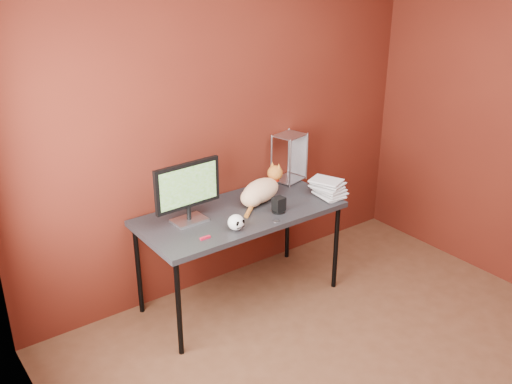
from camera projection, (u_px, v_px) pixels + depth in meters
room at (414, 173)px, 2.94m from camera, size 3.52×3.52×2.61m
desk at (240, 217)px, 4.17m from camera, size 1.50×0.70×0.75m
monitor at (188, 189)px, 3.90m from camera, size 0.50×0.17×0.44m
cat at (261, 191)px, 4.28m from camera, size 0.50×0.33×0.26m
skull_mug at (236, 222)px, 3.85m from camera, size 0.11×0.11×0.11m
speaker at (279, 205)px, 4.12m from camera, size 0.10×0.10×0.11m
book_stack at (324, 109)px, 4.10m from camera, size 0.25×0.28×1.40m
wire_rack at (289, 157)px, 4.63m from camera, size 0.27×0.24×0.40m
pocket_knife at (205, 238)px, 3.75m from camera, size 0.07×0.02×0.01m
black_gadget at (232, 221)px, 3.98m from camera, size 0.05×0.04×0.02m
washer at (276, 221)px, 3.99m from camera, size 0.04×0.04×0.00m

